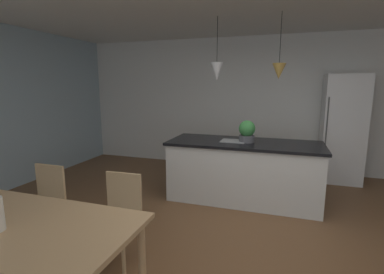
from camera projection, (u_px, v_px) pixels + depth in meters
name	position (u px, v px, depth m)	size (l,w,h in m)	color
ground_plane	(247.00, 254.00, 2.98)	(10.00, 8.40, 0.04)	brown
wall_back_kitchen	(270.00, 104.00, 5.78)	(10.00, 0.12, 2.70)	silver
dining_table	(1.00, 227.00, 2.11)	(2.09, 0.91, 0.75)	tan
chair_far_right	(118.00, 215.00, 2.78)	(0.41, 0.41, 0.87)	tan
chair_far_left	(43.00, 203.00, 3.06)	(0.40, 0.40, 0.87)	tan
kitchen_island	(243.00, 170.00, 4.29)	(2.25, 0.90, 0.91)	silver
refrigerator	(342.00, 129.00, 5.08)	(0.69, 0.67, 1.92)	silver
pendant_over_island_main	(217.00, 71.00, 4.16)	(0.19, 0.19, 0.90)	black
pendant_over_island_aux	(279.00, 71.00, 3.89)	(0.19, 0.19, 0.88)	black
potted_plant_on_island	(247.00, 131.00, 4.17)	(0.24, 0.24, 0.32)	#4C4C51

